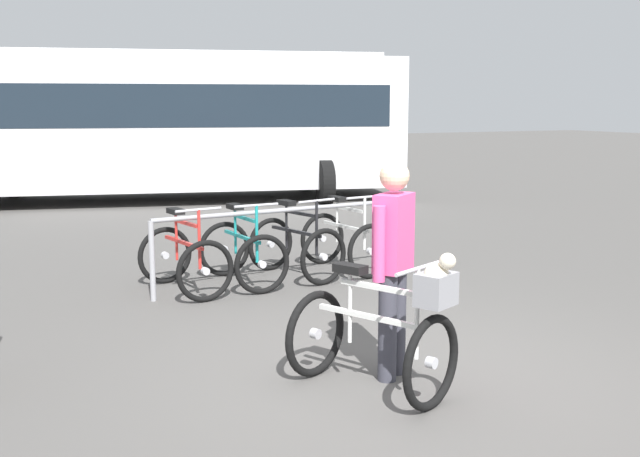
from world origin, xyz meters
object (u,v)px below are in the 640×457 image
(racked_bike_black, at_px, (296,247))
(bus_distant, at_px, (162,118))
(person_with_featured_bike, at_px, (393,260))
(racked_bike_teal, at_px, (242,253))
(racked_bike_red, at_px, (184,259))
(racked_bike_white, at_px, (345,242))
(featured_bicycle, at_px, (385,330))

(racked_bike_black, relative_size, bus_distant, 0.12)
(racked_bike_black, distance_m, bus_distant, 8.01)
(person_with_featured_bike, distance_m, bus_distant, 11.33)
(racked_bike_teal, height_order, person_with_featured_bike, person_with_featured_bike)
(racked_bike_teal, distance_m, person_with_featured_bike, 3.34)
(racked_bike_red, xyz_separation_m, racked_bike_white, (2.09, 0.20, -0.00))
(racked_bike_black, bearing_deg, racked_bike_red, -174.61)
(racked_bike_black, relative_size, person_with_featured_bike, 0.75)
(racked_bike_black, bearing_deg, featured_bicycle, -104.44)
(featured_bicycle, height_order, bus_distant, bus_distant)
(racked_bike_white, bearing_deg, racked_bike_black, -174.62)
(featured_bicycle, bearing_deg, bus_distant, 83.26)
(racked_bike_red, height_order, featured_bicycle, featured_bicycle)
(racked_bike_black, height_order, bus_distant, bus_distant)
(racked_bike_teal, height_order, featured_bicycle, featured_bicycle)
(racked_bike_teal, height_order, racked_bike_white, same)
(racked_bike_red, bearing_deg, person_with_featured_bike, -77.86)
(racked_bike_red, height_order, bus_distant, bus_distant)
(racked_bike_red, distance_m, featured_bicycle, 3.57)
(racked_bike_white, distance_m, featured_bicycle, 4.08)
(racked_bike_teal, distance_m, bus_distant, 8.14)
(racked_bike_red, distance_m, racked_bike_teal, 0.70)
(racked_bike_white, xyz_separation_m, bus_distant, (-0.28, 7.82, 1.37))
(racked_bike_black, bearing_deg, person_with_featured_bike, -101.75)
(racked_bike_teal, height_order, racked_bike_black, same)
(racked_bike_white, bearing_deg, racked_bike_red, -174.61)
(racked_bike_white, xyz_separation_m, person_with_featured_bike, (-1.40, -3.43, 0.54))
(racked_bike_black, bearing_deg, bus_distant, 86.94)
(featured_bicycle, distance_m, bus_distant, 11.70)
(racked_bike_teal, bearing_deg, person_with_featured_bike, -90.03)
(racked_bike_red, xyz_separation_m, racked_bike_teal, (0.70, 0.07, -0.00))
(person_with_featured_bike, bearing_deg, featured_bicycle, -128.73)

